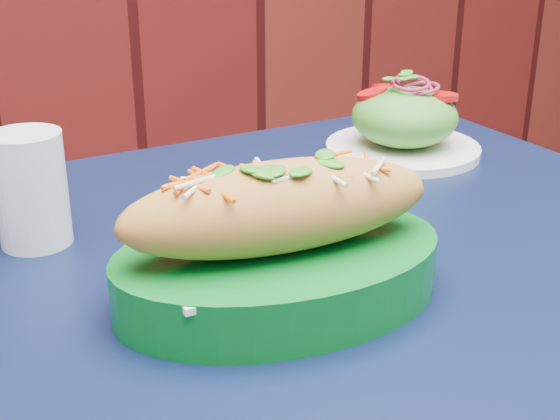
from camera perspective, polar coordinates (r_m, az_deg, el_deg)
cafe_table at (r=0.83m, az=5.65°, el=-7.97°), size 0.81×0.81×0.75m
banh_mi_basket at (r=0.66m, az=-0.08°, el=-2.47°), size 0.32×0.23×0.13m
salad_plate at (r=1.06m, az=9.06°, el=6.28°), size 0.21×0.21×0.10m
water_glass at (r=0.81m, az=-17.75°, el=1.46°), size 0.07×0.07×0.12m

